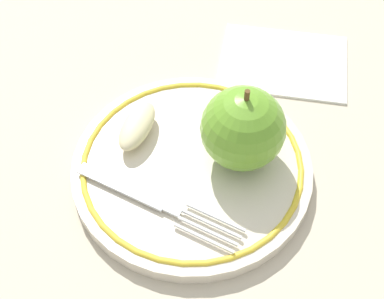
{
  "coord_description": "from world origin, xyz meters",
  "views": [
    {
      "loc": [
        0.08,
        -0.3,
        0.44
      ],
      "look_at": [
        -0.01,
        -0.01,
        0.04
      ],
      "focal_mm": 50.0,
      "sensor_mm": 36.0,
      "label": 1
    }
  ],
  "objects": [
    {
      "name": "apple_red_whole",
      "position": [
        0.04,
        0.01,
        0.06
      ],
      "size": [
        0.08,
        0.08,
        0.09
      ],
      "color": "#639B2A",
      "rests_on": "plate"
    },
    {
      "name": "apple_slice_front",
      "position": [
        -0.07,
        0.01,
        0.03
      ],
      "size": [
        0.03,
        0.07,
        0.02
      ],
      "primitive_type": "ellipsoid",
      "rotation": [
        0.0,
        0.0,
        1.5
      ],
      "color": "beige",
      "rests_on": "plate"
    },
    {
      "name": "plate",
      "position": [
        -0.01,
        -0.01,
        0.01
      ],
      "size": [
        0.24,
        0.24,
        0.02
      ],
      "color": "beige",
      "rests_on": "ground_plane"
    },
    {
      "name": "fork",
      "position": [
        -0.03,
        -0.06,
        0.02
      ],
      "size": [
        0.17,
        0.05,
        0.0
      ],
      "rotation": [
        0.0,
        0.0,
        6.07
      ],
      "color": "silver",
      "rests_on": "plate"
    },
    {
      "name": "ground_plane",
      "position": [
        0.0,
        0.0,
        0.0
      ],
      "size": [
        2.0,
        2.0,
        0.0
      ],
      "primitive_type": "plane",
      "color": "#BCB096"
    },
    {
      "name": "napkin_folded",
      "position": [
        0.05,
        0.18,
        0.0
      ],
      "size": [
        0.16,
        0.13,
        0.01
      ],
      "primitive_type": "cube",
      "rotation": [
        0.0,
        0.0,
        0.1
      ],
      "color": "white",
      "rests_on": "ground_plane"
    }
  ]
}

